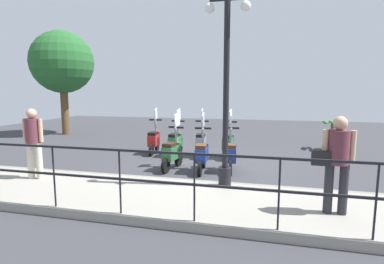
{
  "coord_description": "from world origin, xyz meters",
  "views": [
    {
      "loc": [
        -8.44,
        -1.62,
        2.14
      ],
      "look_at": [
        0.2,
        0.5,
        0.9
      ],
      "focal_mm": 28.0,
      "sensor_mm": 36.0,
      "label": 1
    }
  ],
  "objects_px": {
    "tree_large": "(62,63)",
    "pedestrian_distant": "(33,138)",
    "lamp_post_near": "(226,100)",
    "scooter_near_2": "(172,152)",
    "pedestrian_with_bag": "(337,157)",
    "scooter_far_0": "(228,143)",
    "scooter_near_0": "(231,154)",
    "scooter_far_3": "(154,140)",
    "potted_palm": "(332,138)",
    "scooter_near_1": "(202,154)",
    "scooter_far_2": "(176,142)",
    "scooter_far_1": "(201,142)"
  },
  "relations": [
    {
      "from": "scooter_near_0",
      "to": "potted_palm",
      "type": "bearing_deg",
      "value": -46.78
    },
    {
      "from": "scooter_far_1",
      "to": "scooter_far_0",
      "type": "bearing_deg",
      "value": -95.39
    },
    {
      "from": "tree_large",
      "to": "scooter_far_2",
      "type": "xyz_separation_m",
      "value": [
        -3.48,
        -6.7,
        -2.97
      ]
    },
    {
      "from": "pedestrian_with_bag",
      "to": "scooter_near_2",
      "type": "xyz_separation_m",
      "value": [
        2.51,
        3.54,
        -0.6
      ]
    },
    {
      "from": "pedestrian_with_bag",
      "to": "tree_large",
      "type": "distance_m",
      "value": 13.31
    },
    {
      "from": "pedestrian_with_bag",
      "to": "scooter_far_0",
      "type": "height_order",
      "value": "pedestrian_with_bag"
    },
    {
      "from": "potted_palm",
      "to": "scooter_near_0",
      "type": "height_order",
      "value": "scooter_near_0"
    },
    {
      "from": "scooter_near_0",
      "to": "scooter_near_2",
      "type": "relative_size",
      "value": 1.0
    },
    {
      "from": "scooter_near_1",
      "to": "scooter_far_2",
      "type": "relative_size",
      "value": 1.0
    },
    {
      "from": "potted_palm",
      "to": "scooter_near_2",
      "type": "bearing_deg",
      "value": 129.86
    },
    {
      "from": "tree_large",
      "to": "scooter_near_2",
      "type": "xyz_separation_m",
      "value": [
        -5.13,
        -7.1,
        -2.97
      ]
    },
    {
      "from": "scooter_far_2",
      "to": "pedestrian_with_bag",
      "type": "bearing_deg",
      "value": -134.24
    },
    {
      "from": "lamp_post_near",
      "to": "pedestrian_with_bag",
      "type": "bearing_deg",
      "value": -116.95
    },
    {
      "from": "potted_palm",
      "to": "scooter_near_0",
      "type": "distance_m",
      "value": 4.97
    },
    {
      "from": "lamp_post_near",
      "to": "pedestrian_distant",
      "type": "xyz_separation_m",
      "value": [
        -0.46,
        4.26,
        -0.88
      ]
    },
    {
      "from": "scooter_far_3",
      "to": "tree_large",
      "type": "bearing_deg",
      "value": 53.74
    },
    {
      "from": "pedestrian_with_bag",
      "to": "scooter_near_1",
      "type": "distance_m",
      "value": 3.72
    },
    {
      "from": "tree_large",
      "to": "scooter_far_1",
      "type": "distance_m",
      "value": 8.74
    },
    {
      "from": "scooter_near_0",
      "to": "scooter_far_0",
      "type": "height_order",
      "value": "same"
    },
    {
      "from": "potted_palm",
      "to": "scooter_far_0",
      "type": "bearing_deg",
      "value": 122.09
    },
    {
      "from": "scooter_near_2",
      "to": "scooter_far_0",
      "type": "bearing_deg",
      "value": -28.17
    },
    {
      "from": "lamp_post_near",
      "to": "scooter_near_1",
      "type": "relative_size",
      "value": 2.66
    },
    {
      "from": "scooter_near_0",
      "to": "scooter_far_3",
      "type": "xyz_separation_m",
      "value": [
        1.66,
        2.79,
        0.0
      ]
    },
    {
      "from": "lamp_post_near",
      "to": "scooter_far_1",
      "type": "relative_size",
      "value": 2.66
    },
    {
      "from": "scooter_far_3",
      "to": "potted_palm",
      "type": "bearing_deg",
      "value": -77.48
    },
    {
      "from": "pedestrian_distant",
      "to": "scooter_near_1",
      "type": "bearing_deg",
      "value": 116.34
    },
    {
      "from": "pedestrian_distant",
      "to": "scooter_far_2",
      "type": "relative_size",
      "value": 1.03
    },
    {
      "from": "scooter_near_1",
      "to": "scooter_far_0",
      "type": "height_order",
      "value": "same"
    },
    {
      "from": "pedestrian_distant",
      "to": "scooter_near_1",
      "type": "distance_m",
      "value": 4.02
    },
    {
      "from": "scooter_near_0",
      "to": "scooter_near_1",
      "type": "distance_m",
      "value": 0.76
    },
    {
      "from": "scooter_near_1",
      "to": "scooter_far_3",
      "type": "bearing_deg",
      "value": 42.51
    },
    {
      "from": "lamp_post_near",
      "to": "pedestrian_with_bag",
      "type": "xyz_separation_m",
      "value": [
        -0.97,
        -1.9,
        -0.88
      ]
    },
    {
      "from": "scooter_near_1",
      "to": "tree_large",
      "type": "bearing_deg",
      "value": 51.87
    },
    {
      "from": "lamp_post_near",
      "to": "scooter_near_2",
      "type": "height_order",
      "value": "lamp_post_near"
    },
    {
      "from": "tree_large",
      "to": "scooter_far_2",
      "type": "distance_m",
      "value": 8.11
    },
    {
      "from": "pedestrian_with_bag",
      "to": "scooter_far_1",
      "type": "height_order",
      "value": "pedestrian_with_bag"
    },
    {
      "from": "pedestrian_distant",
      "to": "potted_palm",
      "type": "height_order",
      "value": "pedestrian_distant"
    },
    {
      "from": "potted_palm",
      "to": "scooter_near_2",
      "type": "relative_size",
      "value": 0.69
    },
    {
      "from": "lamp_post_near",
      "to": "scooter_near_2",
      "type": "xyz_separation_m",
      "value": [
        1.54,
        1.64,
        -1.47
      ]
    },
    {
      "from": "pedestrian_distant",
      "to": "scooter_far_1",
      "type": "relative_size",
      "value": 1.03
    },
    {
      "from": "tree_large",
      "to": "pedestrian_distant",
      "type": "bearing_deg",
      "value": -147.88
    },
    {
      "from": "potted_palm",
      "to": "scooter_far_2",
      "type": "relative_size",
      "value": 0.69
    },
    {
      "from": "lamp_post_near",
      "to": "scooter_far_2",
      "type": "height_order",
      "value": "lamp_post_near"
    },
    {
      "from": "scooter_near_1",
      "to": "scooter_far_3",
      "type": "distance_m",
      "value": 2.79
    },
    {
      "from": "scooter_far_2",
      "to": "scooter_far_3",
      "type": "height_order",
      "value": "same"
    },
    {
      "from": "scooter_near_2",
      "to": "pedestrian_with_bag",
      "type": "bearing_deg",
      "value": -117.66
    },
    {
      "from": "potted_palm",
      "to": "scooter_near_2",
      "type": "height_order",
      "value": "scooter_near_2"
    },
    {
      "from": "lamp_post_near",
      "to": "scooter_far_2",
      "type": "bearing_deg",
      "value": 32.6
    },
    {
      "from": "pedestrian_with_bag",
      "to": "scooter_near_0",
      "type": "height_order",
      "value": "pedestrian_with_bag"
    },
    {
      "from": "scooter_near_1",
      "to": "scooter_far_1",
      "type": "distance_m",
      "value": 1.88
    }
  ]
}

